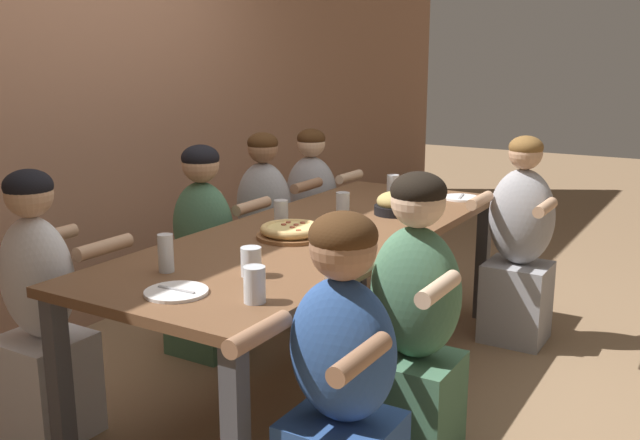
# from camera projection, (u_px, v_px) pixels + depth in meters

# --- Properties ---
(ground_plane) EXTENTS (18.00, 18.00, 0.00)m
(ground_plane) POSITION_uv_depth(u_px,v_px,m) (320.00, 377.00, 3.58)
(ground_plane) COLOR #896B4C
(ground_plane) RESTS_ON ground
(restaurant_back_panel) EXTENTS (10.00, 0.06, 3.20)m
(restaurant_back_panel) POSITION_uv_depth(u_px,v_px,m) (81.00, 51.00, 4.00)
(restaurant_back_panel) COLOR #9E7056
(restaurant_back_panel) RESTS_ON ground
(dining_table) EXTENTS (2.56, 0.96, 0.76)m
(dining_table) POSITION_uv_depth(u_px,v_px,m) (320.00, 244.00, 3.43)
(dining_table) COLOR brown
(dining_table) RESTS_ON ground
(pizza_board_main) EXTENTS (0.32, 0.32, 0.06)m
(pizza_board_main) POSITION_uv_depth(u_px,v_px,m) (291.00, 231.00, 3.26)
(pizza_board_main) COLOR brown
(pizza_board_main) RESTS_ON dining_table
(skillet_bowl) EXTENTS (0.31, 0.21, 0.12)m
(skillet_bowl) POSITION_uv_depth(u_px,v_px,m) (395.00, 204.00, 3.73)
(skillet_bowl) COLOR black
(skillet_bowl) RESTS_ON dining_table
(empty_plate_a) EXTENTS (0.21, 0.21, 0.02)m
(empty_plate_a) POSITION_uv_depth(u_px,v_px,m) (461.00, 198.00, 4.14)
(empty_plate_a) COLOR white
(empty_plate_a) RESTS_ON dining_table
(empty_plate_b) EXTENTS (0.23, 0.23, 0.02)m
(empty_plate_b) POSITION_uv_depth(u_px,v_px,m) (176.00, 292.00, 2.51)
(empty_plate_b) COLOR white
(empty_plate_b) RESTS_ON dining_table
(drinking_glass_a) EXTENTS (0.07, 0.07, 0.13)m
(drinking_glass_a) POSITION_uv_depth(u_px,v_px,m) (393.00, 187.00, 4.20)
(drinking_glass_a) COLOR silver
(drinking_glass_a) RESTS_ON dining_table
(drinking_glass_b) EXTENTS (0.07, 0.07, 0.13)m
(drinking_glass_b) POSITION_uv_depth(u_px,v_px,m) (281.00, 213.00, 3.50)
(drinking_glass_b) COLOR silver
(drinking_glass_b) RESTS_ON dining_table
(drinking_glass_c) EXTENTS (0.07, 0.07, 0.11)m
(drinking_glass_c) POSITION_uv_depth(u_px,v_px,m) (343.00, 204.00, 3.78)
(drinking_glass_c) COLOR silver
(drinking_glass_c) RESTS_ON dining_table
(drinking_glass_d) EXTENTS (0.08, 0.08, 0.11)m
(drinking_glass_d) POSITION_uv_depth(u_px,v_px,m) (251.00, 262.00, 2.70)
(drinking_glass_d) COLOR silver
(drinking_glass_d) RESTS_ON dining_table
(drinking_glass_e) EXTENTS (0.08, 0.08, 0.13)m
(drinking_glass_e) POSITION_uv_depth(u_px,v_px,m) (255.00, 286.00, 2.41)
(drinking_glass_e) COLOR silver
(drinking_glass_e) RESTS_ON dining_table
(drinking_glass_f) EXTENTS (0.06, 0.06, 0.15)m
(drinking_glass_f) POSITION_uv_depth(u_px,v_px,m) (166.00, 256.00, 2.75)
(drinking_glass_f) COLOR silver
(drinking_glass_f) RESTS_ON dining_table
(diner_far_center) EXTENTS (0.51, 0.40, 1.13)m
(diner_far_center) POSITION_uv_depth(u_px,v_px,m) (205.00, 259.00, 3.79)
(diner_far_center) COLOR #477556
(diner_far_center) RESTS_ON ground
(diner_near_left) EXTENTS (0.51, 0.40, 1.13)m
(diner_near_left) POSITION_uv_depth(u_px,v_px,m) (341.00, 397.00, 2.25)
(diner_near_left) COLOR #2D5193
(diner_near_left) RESTS_ON ground
(diner_far_left) EXTENTS (0.51, 0.40, 1.15)m
(diner_far_left) POSITION_uv_depth(u_px,v_px,m) (41.00, 319.00, 2.92)
(diner_far_left) COLOR silver
(diner_far_left) RESTS_ON ground
(diner_near_right) EXTENTS (0.51, 0.40, 1.16)m
(diner_near_right) POSITION_uv_depth(u_px,v_px,m) (519.00, 250.00, 3.93)
(diner_near_right) COLOR #99999E
(diner_near_right) RESTS_ON ground
(diner_far_midright) EXTENTS (0.51, 0.40, 1.14)m
(diner_far_midright) POSITION_uv_depth(u_px,v_px,m) (265.00, 237.00, 4.25)
(diner_far_midright) COLOR #99999E
(diner_far_midright) RESTS_ON ground
(diner_far_right) EXTENTS (0.51, 0.40, 1.12)m
(diner_far_right) POSITION_uv_depth(u_px,v_px,m) (312.00, 221.00, 4.70)
(diner_far_right) COLOR #99999E
(diner_far_right) RESTS_ON ground
(diner_near_midleft) EXTENTS (0.51, 0.40, 1.17)m
(diner_near_midleft) POSITION_uv_depth(u_px,v_px,m) (414.00, 333.00, 2.72)
(diner_near_midleft) COLOR #477556
(diner_near_midleft) RESTS_ON ground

